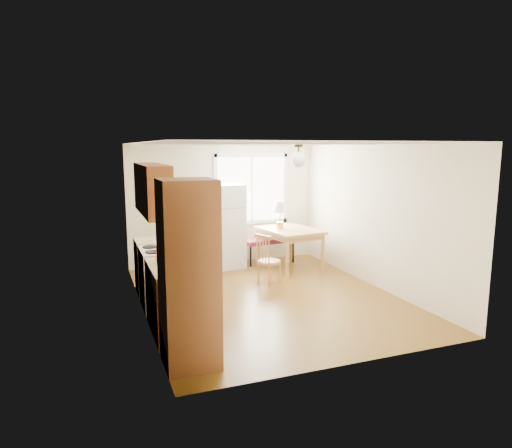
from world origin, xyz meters
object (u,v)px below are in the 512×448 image
refrigerator (224,226)px  bench (269,241)px  chair (266,257)px  dining_table (290,234)px

refrigerator → bench: (0.99, -0.02, -0.38)m
bench → chair: 1.58m
dining_table → chair: chair is taller
bench → dining_table: (0.24, -0.50, 0.23)m
refrigerator → bench: size_ratio=1.42×
dining_table → refrigerator: bearing=149.0°
refrigerator → dining_table: bearing=-30.0°
refrigerator → bench: refrigerator is taller
bench → chair: (-0.65, -1.44, 0.04)m
refrigerator → chair: 1.53m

